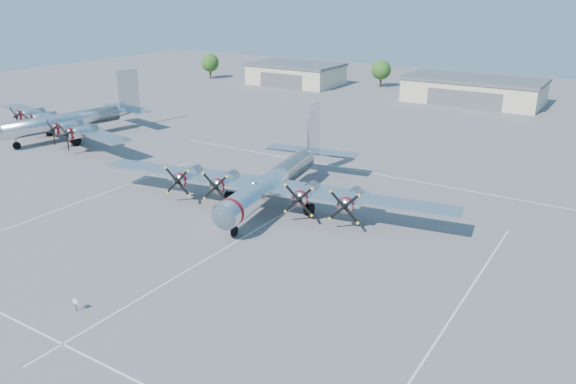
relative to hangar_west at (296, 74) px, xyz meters
The scene contains 9 objects.
ground 93.54m from the hangar_west, 61.23° to the right, with size 260.00×260.00×0.00m, color #565658.
parking_lines 95.08m from the hangar_west, 61.74° to the right, with size 60.00×50.08×0.01m.
hangar_west is the anchor object (origin of this frame).
hangar_center 45.00m from the hangar_west, ahead, with size 28.60×14.60×5.40m.
tree_far_west 25.36m from the hangar_west, behind, with size 4.80×4.80×6.64m.
tree_west 21.61m from the hangar_west, 21.89° to the left, with size 4.80×4.80×6.64m.
main_bomber_b29 84.69m from the hangar_west, 59.92° to the right, with size 41.95×28.70×9.28m, color silver, non-canonical shape.
bomber_west 66.65m from the hangar_west, 92.03° to the right, with size 38.20×27.05×10.09m, color silver, non-canonical shape.
info_placard 109.17m from the hangar_west, 67.22° to the right, with size 0.55×0.06×1.04m.
Camera 1 is at (31.16, -41.56, 23.51)m, focal length 35.00 mm.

